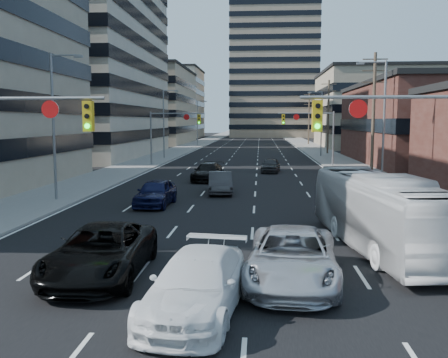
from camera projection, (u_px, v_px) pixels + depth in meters
name	position (u px, v px, depth m)	size (l,w,h in m)	color
road_surface	(253.00, 139.00, 139.19)	(18.00, 300.00, 0.02)	black
sidewalk_left	(212.00, 138.00, 140.01)	(5.00, 300.00, 0.15)	slate
sidewalk_right	(294.00, 139.00, 138.36)	(5.00, 300.00, 0.15)	slate
office_left_mid	(54.00, 56.00, 70.17)	(26.00, 34.00, 28.00)	#ADA089
office_left_far	(142.00, 107.00, 110.27)	(20.00, 30.00, 16.00)	gray
office_right_far	(381.00, 110.00, 94.98)	(22.00, 28.00, 14.00)	gray
apartment_tower	(274.00, 43.00, 155.21)	(26.00, 26.00, 58.00)	gray
bg_block_left	(160.00, 104.00, 149.96)	(24.00, 24.00, 20.00)	#ADA089
bg_block_right	(370.00, 117.00, 136.19)	(22.00, 22.00, 12.00)	gray
signal_near_left	(0.00, 139.00, 18.37)	(6.59, 0.33, 6.00)	slate
signal_near_right	(414.00, 140.00, 17.29)	(6.59, 0.33, 6.00)	slate
signal_far_left	(171.00, 127.00, 55.04)	(6.09, 0.33, 6.00)	slate
signal_far_right	(312.00, 127.00, 53.93)	(6.09, 0.33, 6.00)	slate
utility_pole_block	(374.00, 112.00, 44.53)	(2.20, 0.28, 11.00)	#4C3D2D
utility_pole_midblock	(328.00, 116.00, 74.24)	(2.20, 0.28, 11.00)	#4C3D2D
utility_pole_distant	(309.00, 117.00, 103.96)	(2.20, 0.28, 11.00)	#4C3D2D
streetlight_left_near	(56.00, 120.00, 30.38)	(2.03, 0.22, 9.00)	slate
streetlight_left_mid	(165.00, 120.00, 65.05)	(2.03, 0.22, 9.00)	slate
streetlight_left_far	(198.00, 121.00, 99.73)	(2.03, 0.22, 9.00)	slate
streetlight_right_near	(382.00, 120.00, 33.85)	(2.03, 0.22, 9.00)	slate
streetlight_right_far	(320.00, 120.00, 68.52)	(2.03, 0.22, 9.00)	slate
black_pickup	(101.00, 252.00, 15.90)	(2.72, 5.91, 1.64)	black
white_van	(197.00, 284.00, 12.90)	(2.19, 5.38, 1.56)	white
silver_suv	(292.00, 257.00, 15.31)	(2.73, 5.92, 1.64)	silver
transit_bus	(380.00, 212.00, 19.33)	(2.48, 10.60, 2.95)	silver
sedan_blue	(156.00, 193.00, 29.29)	(1.87, 4.64, 1.58)	#0C1033
sedan_grey_center	(220.00, 183.00, 34.30)	(1.57, 4.51, 1.49)	#2C2C2E
sedan_black_far	(208.00, 172.00, 41.54)	(2.08, 5.12, 1.49)	black
sedan_grey_right	(271.00, 165.00, 48.39)	(1.65, 4.10, 1.40)	#2C2D2F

